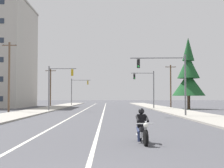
{
  "coord_description": "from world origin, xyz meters",
  "views": [
    {
      "loc": [
        0.29,
        -6.27,
        1.93
      ],
      "look_at": [
        0.7,
        23.42,
        3.16
      ],
      "focal_mm": 51.14,
      "sensor_mm": 36.0,
      "label": 1
    }
  ],
  "objects_px": {
    "conifer_tree_right_verge_far": "(188,76)",
    "utility_pole_right_far": "(171,85)",
    "utility_pole_left_far": "(50,86)",
    "traffic_signal_mid_left": "(77,88)",
    "utility_pole_left_near": "(9,76)",
    "traffic_signal_near_right": "(169,75)",
    "traffic_signal_mid_right": "(147,84)",
    "motorcycle_with_rider": "(142,129)",
    "traffic_signal_near_left": "(57,82)"
  },
  "relations": [
    {
      "from": "utility_pole_left_far",
      "to": "traffic_signal_mid_left",
      "type": "bearing_deg",
      "value": 29.87
    },
    {
      "from": "utility_pole_left_near",
      "to": "conifer_tree_right_verge_far",
      "type": "distance_m",
      "value": 28.0
    },
    {
      "from": "conifer_tree_right_verge_far",
      "to": "utility_pole_left_far",
      "type": "bearing_deg",
      "value": 144.55
    },
    {
      "from": "motorcycle_with_rider",
      "to": "utility_pole_right_far",
      "type": "height_order",
      "value": "utility_pole_right_far"
    },
    {
      "from": "conifer_tree_right_verge_far",
      "to": "traffic_signal_mid_right",
      "type": "bearing_deg",
      "value": -179.74
    },
    {
      "from": "traffic_signal_mid_right",
      "to": "conifer_tree_right_verge_far",
      "type": "height_order",
      "value": "conifer_tree_right_verge_far"
    },
    {
      "from": "motorcycle_with_rider",
      "to": "utility_pole_left_near",
      "type": "xyz_separation_m",
      "value": [
        -14.12,
        27.55,
        4.11
      ]
    },
    {
      "from": "motorcycle_with_rider",
      "to": "utility_pole_left_near",
      "type": "bearing_deg",
      "value": 117.14
    },
    {
      "from": "utility_pole_left_far",
      "to": "conifer_tree_right_verge_far",
      "type": "xyz_separation_m",
      "value": [
        25.74,
        -18.33,
        1.08
      ]
    },
    {
      "from": "traffic_signal_mid_left",
      "to": "utility_pole_right_far",
      "type": "xyz_separation_m",
      "value": [
        19.31,
        -11.38,
        0.24
      ]
    },
    {
      "from": "conifer_tree_right_verge_far",
      "to": "utility_pole_right_far",
      "type": "bearing_deg",
      "value": 95.13
    },
    {
      "from": "traffic_signal_mid_right",
      "to": "motorcycle_with_rider",
      "type": "bearing_deg",
      "value": -97.46
    },
    {
      "from": "traffic_signal_mid_right",
      "to": "traffic_signal_near_right",
      "type": "bearing_deg",
      "value": -90.99
    },
    {
      "from": "motorcycle_with_rider",
      "to": "traffic_signal_mid_right",
      "type": "distance_m",
      "value": 38.68
    },
    {
      "from": "traffic_signal_near_right",
      "to": "traffic_signal_mid_right",
      "type": "relative_size",
      "value": 1.0
    },
    {
      "from": "utility_pole_left_near",
      "to": "conifer_tree_right_verge_far",
      "type": "height_order",
      "value": "conifer_tree_right_verge_far"
    },
    {
      "from": "utility_pole_right_far",
      "to": "conifer_tree_right_verge_far",
      "type": "xyz_separation_m",
      "value": [
        0.91,
        -10.12,
        1.05
      ]
    },
    {
      "from": "traffic_signal_mid_left",
      "to": "utility_pole_right_far",
      "type": "distance_m",
      "value": 22.42
    },
    {
      "from": "traffic_signal_near_right",
      "to": "traffic_signal_mid_left",
      "type": "relative_size",
      "value": 1.0
    },
    {
      "from": "traffic_signal_near_left",
      "to": "utility_pole_left_near",
      "type": "distance_m",
      "value": 6.31
    },
    {
      "from": "traffic_signal_mid_right",
      "to": "conifer_tree_right_verge_far",
      "type": "relative_size",
      "value": 0.53
    },
    {
      "from": "traffic_signal_near_left",
      "to": "traffic_signal_mid_left",
      "type": "bearing_deg",
      "value": 90.07
    },
    {
      "from": "motorcycle_with_rider",
      "to": "traffic_signal_mid_left",
      "type": "xyz_separation_m",
      "value": [
        -8.47,
        59.73,
        3.49
      ]
    },
    {
      "from": "traffic_signal_near_left",
      "to": "utility_pole_right_far",
      "type": "relative_size",
      "value": 0.75
    },
    {
      "from": "motorcycle_with_rider",
      "to": "traffic_signal_mid_right",
      "type": "xyz_separation_m",
      "value": [
        5.0,
        38.21,
        3.44
      ]
    },
    {
      "from": "utility_pole_left_near",
      "to": "conifer_tree_right_verge_far",
      "type": "relative_size",
      "value": 0.77
    },
    {
      "from": "traffic_signal_near_right",
      "to": "traffic_signal_mid_right",
      "type": "distance_m",
      "value": 20.09
    },
    {
      "from": "utility_pole_left_near",
      "to": "motorcycle_with_rider",
      "type": "bearing_deg",
      "value": -62.86
    },
    {
      "from": "motorcycle_with_rider",
      "to": "utility_pole_left_far",
      "type": "distance_m",
      "value": 58.38
    },
    {
      "from": "utility_pole_right_far",
      "to": "traffic_signal_near_left",
      "type": "bearing_deg",
      "value": -136.7
    },
    {
      "from": "traffic_signal_mid_left",
      "to": "utility_pole_left_near",
      "type": "height_order",
      "value": "utility_pole_left_near"
    },
    {
      "from": "traffic_signal_near_left",
      "to": "utility_pole_left_far",
      "type": "height_order",
      "value": "utility_pole_left_far"
    },
    {
      "from": "traffic_signal_near_right",
      "to": "utility_pole_left_far",
      "type": "relative_size",
      "value": 0.76
    },
    {
      "from": "utility_pole_left_far",
      "to": "conifer_tree_right_verge_far",
      "type": "height_order",
      "value": "conifer_tree_right_verge_far"
    },
    {
      "from": "motorcycle_with_rider",
      "to": "conifer_tree_right_verge_far",
      "type": "relative_size",
      "value": 0.19
    },
    {
      "from": "traffic_signal_mid_left",
      "to": "utility_pole_left_near",
      "type": "xyz_separation_m",
      "value": [
        -5.65,
        -32.18,
        0.62
      ]
    },
    {
      "from": "traffic_signal_near_left",
      "to": "utility_pole_right_far",
      "type": "bearing_deg",
      "value": 43.3
    },
    {
      "from": "conifer_tree_right_verge_far",
      "to": "utility_pole_left_near",
      "type": "bearing_deg",
      "value": -157.56
    },
    {
      "from": "traffic_signal_near_left",
      "to": "utility_pole_left_far",
      "type": "xyz_separation_m",
      "value": [
        -5.56,
        26.37,
        0.26
      ]
    },
    {
      "from": "traffic_signal_mid_right",
      "to": "utility_pole_left_near",
      "type": "xyz_separation_m",
      "value": [
        -19.12,
        -10.66,
        0.66
      ]
    },
    {
      "from": "motorcycle_with_rider",
      "to": "traffic_signal_near_right",
      "type": "xyz_separation_m",
      "value": [
        4.66,
        18.11,
        3.55
      ]
    },
    {
      "from": "traffic_signal_near_right",
      "to": "conifer_tree_right_verge_far",
      "type": "bearing_deg",
      "value": 70.58
    },
    {
      "from": "traffic_signal_near_left",
      "to": "conifer_tree_right_verge_far",
      "type": "height_order",
      "value": "conifer_tree_right_verge_far"
    },
    {
      "from": "traffic_signal_mid_right",
      "to": "utility_pole_right_far",
      "type": "bearing_deg",
      "value": 60.08
    },
    {
      "from": "motorcycle_with_rider",
      "to": "traffic_signal_mid_left",
      "type": "relative_size",
      "value": 0.35
    },
    {
      "from": "motorcycle_with_rider",
      "to": "utility_pole_left_far",
      "type": "relative_size",
      "value": 0.27
    },
    {
      "from": "motorcycle_with_rider",
      "to": "conifer_tree_right_verge_far",
      "type": "xyz_separation_m",
      "value": [
        11.75,
        38.24,
        4.78
      ]
    },
    {
      "from": "traffic_signal_mid_right",
      "to": "utility_pole_left_far",
      "type": "height_order",
      "value": "utility_pole_left_far"
    },
    {
      "from": "conifer_tree_right_verge_far",
      "to": "traffic_signal_mid_left",
      "type": "bearing_deg",
      "value": 133.25
    },
    {
      "from": "utility_pole_left_near",
      "to": "conifer_tree_right_verge_far",
      "type": "xyz_separation_m",
      "value": [
        25.87,
        10.69,
        0.67
      ]
    }
  ]
}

